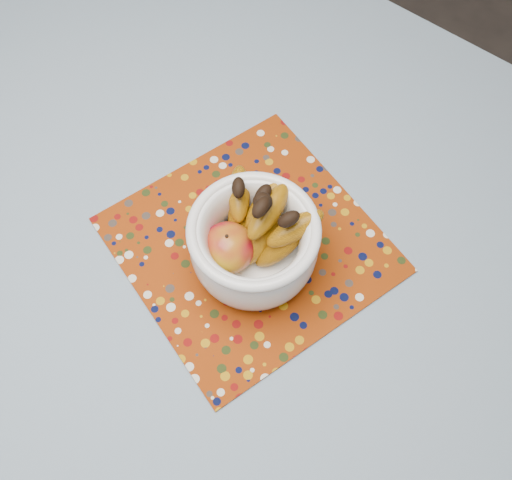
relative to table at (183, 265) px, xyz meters
The scene contains 4 objects.
table is the anchor object (origin of this frame).
tablecloth 0.08m from the table, ahead, with size 1.32×1.32×0.01m, color slate.
placemat 0.14m from the table, 35.75° to the left, with size 0.37×0.37×0.00m, color #7E2B06.
fruit_bowl 0.20m from the table, 26.27° to the left, with size 0.22×0.19×0.16m.
Camera 1 is at (0.36, -0.26, 1.59)m, focal length 42.00 mm.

